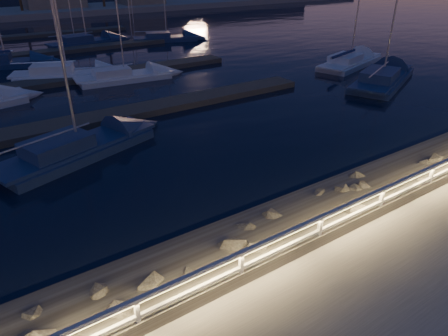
% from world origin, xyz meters
% --- Properties ---
extents(ground, '(400.00, 400.00, 0.00)m').
position_xyz_m(ground, '(0.00, 0.00, 0.00)').
color(ground, '#ACA59C').
rests_on(ground, ground).
extents(harbor_water, '(400.00, 440.00, 0.60)m').
position_xyz_m(harbor_water, '(0.00, 31.22, -0.97)').
color(harbor_water, black).
rests_on(harbor_water, ground).
extents(guard_rail, '(44.11, 0.12, 1.06)m').
position_xyz_m(guard_rail, '(-0.07, -0.00, 0.77)').
color(guard_rail, silver).
rests_on(guard_rail, ground).
extents(floating_docks, '(22.00, 36.00, 0.40)m').
position_xyz_m(floating_docks, '(0.00, 32.50, -0.40)').
color(floating_docks, '#504942').
rests_on(floating_docks, ground).
extents(far_shore, '(160.00, 14.00, 5.20)m').
position_xyz_m(far_shore, '(-0.12, 74.05, 0.29)').
color(far_shore, '#ACA59C').
rests_on(far_shore, ground).
extents(sailboat_b, '(8.48, 4.85, 13.96)m').
position_xyz_m(sailboat_b, '(-6.27, 11.93, -0.14)').
color(sailboat_b, navy).
rests_on(sailboat_b, ground).
extents(sailboat_c, '(8.77, 5.46, 14.48)m').
position_xyz_m(sailboat_c, '(-2.83, 27.20, -0.16)').
color(sailboat_c, white).
rests_on(sailboat_c, ground).
extents(sailboat_d, '(9.97, 6.36, 16.44)m').
position_xyz_m(sailboat_d, '(17.22, 11.89, -0.14)').
color(sailboat_d, navy).
rests_on(sailboat_d, ground).
extents(sailboat_g, '(7.86, 3.12, 12.99)m').
position_xyz_m(sailboat_g, '(0.80, 23.98, -0.19)').
color(sailboat_g, white).
rests_on(sailboat_g, ground).
extents(sailboat_h, '(9.11, 4.87, 14.85)m').
position_xyz_m(sailboat_h, '(19.77, 17.28, -0.17)').
color(sailboat_h, white).
rests_on(sailboat_h, ground).
extents(sailboat_j, '(8.13, 4.44, 13.36)m').
position_xyz_m(sailboat_j, '(-6.29, 34.38, -0.16)').
color(sailboat_j, navy).
rests_on(sailboat_j, ground).
extents(sailboat_k, '(8.90, 3.83, 14.64)m').
position_xyz_m(sailboat_k, '(2.81, 40.51, -0.15)').
color(sailboat_k, navy).
rests_on(sailboat_k, ground).
extents(sailboat_l, '(7.95, 4.60, 12.99)m').
position_xyz_m(sailboat_l, '(11.63, 38.24, -0.20)').
color(sailboat_l, navy).
rests_on(sailboat_l, ground).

